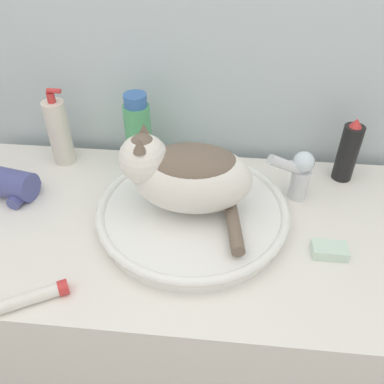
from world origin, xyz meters
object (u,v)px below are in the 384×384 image
Objects in this scene: soap_pump_bottle at (59,132)px; cream_tube at (34,297)px; cat at (186,173)px; faucet at (299,173)px; hairspray_can_black at (348,152)px; hair_dryer at (1,182)px; mouthwash_bottle at (138,133)px; soap_bar at (329,250)px.

soap_pump_bottle is 1.68× the size of cream_tube.
soap_pump_bottle is (-0.36, 0.20, -0.04)m from cat.
hairspray_can_black is at bearing -167.71° from faucet.
faucet is 0.63m from cream_tube.
hair_dryer is at bearing -169.81° from hairspray_can_black.
hairspray_can_black is 0.79m from cream_tube.
cream_tube is 0.37m from hair_dryer.
hair_dryer is (-0.10, -0.15, -0.06)m from soap_pump_bottle.
mouthwash_bottle is 0.21m from soap_pump_bottle.
hair_dryer reaches higher than cream_tube.
cat reaches higher than hairspray_can_black.
faucet is at bearing 35.00° from cream_tube.
hair_dryer is at bearing -154.24° from mouthwash_bottle.
soap_bar is (0.46, -0.28, -0.09)m from mouthwash_bottle.
cat is at bearing -175.09° from hair_dryer.
cat is 3.94× the size of soap_bar.
hairspray_can_black is 0.30m from soap_bar.
soap_pump_bottle is at bearing -32.08° from cat.
hairspray_can_black reaches higher than cream_tube.
mouthwash_bottle is at bearing 76.26° from cream_tube.
cat is 0.34m from soap_bar.
soap_bar is (-0.07, -0.28, -0.07)m from hairspray_can_black.
soap_pump_bottle is at bearing 102.56° from cream_tube.
faucet is 0.68× the size of mouthwash_bottle.
cat is at bearing -29.70° from soap_pump_bottle.
hairspray_can_black is 0.53m from mouthwash_bottle.
cat is 0.48m from hair_dryer.
hairspray_can_black reaches higher than soap_bar.
hairspray_can_black is at bearing 0.00° from mouthwash_bottle.
cat is 1.33× the size of soap_pump_bottle.
cream_tube is 0.63× the size of hair_dryer.
soap_bar is (0.31, -0.07, -0.12)m from cat.
mouthwash_bottle is at bearing 0.00° from soap_pump_bottle.
cream_tube is at bearing 135.43° from hair_dryer.
soap_bar is at bearing -105.02° from hairspray_can_black.
cat is at bearing -0.93° from faucet.
hair_dryer reaches higher than soap_bar.
faucet is at bearing 106.92° from soap_bar.
soap_pump_bottle reaches higher than soap_bar.
cream_tube is (0.10, -0.45, -0.08)m from soap_pump_bottle.
soap_bar is (0.77, -0.13, -0.02)m from hair_dryer.
mouthwash_bottle is at bearing -56.79° from cat.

